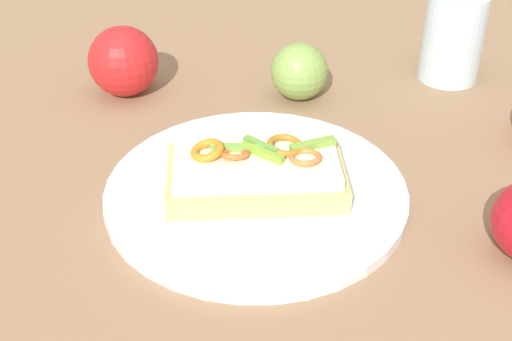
# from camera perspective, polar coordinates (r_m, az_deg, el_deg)

# --- Properties ---
(ground_plane) EXTENTS (2.00, 2.00, 0.00)m
(ground_plane) POSITION_cam_1_polar(r_m,az_deg,el_deg) (0.69, 0.00, -2.16)
(ground_plane) COLOR #8E6C4E
(ground_plane) RESTS_ON ground
(plate) EXTENTS (0.29, 0.29, 0.01)m
(plate) POSITION_cam_1_polar(r_m,az_deg,el_deg) (0.69, 0.00, -1.77)
(plate) COLOR white
(plate) RESTS_ON ground_plane
(sandwich) EXTENTS (0.13, 0.19, 0.05)m
(sandwich) POSITION_cam_1_polar(r_m,az_deg,el_deg) (0.68, 0.02, -0.10)
(sandwich) COLOR tan
(sandwich) RESTS_ON plate
(apple_0) EXTENTS (0.12, 0.12, 0.08)m
(apple_0) POSITION_cam_1_polar(r_m,az_deg,el_deg) (0.87, -10.55, 8.58)
(apple_0) COLOR red
(apple_0) RESTS_ON ground_plane
(apple_3) EXTENTS (0.07, 0.07, 0.07)m
(apple_3) POSITION_cam_1_polar(r_m,az_deg,el_deg) (0.85, 3.47, 7.93)
(apple_3) COLOR #7FA54C
(apple_3) RESTS_ON ground_plane
(drinking_glass) EXTENTS (0.07, 0.07, 0.11)m
(drinking_glass) POSITION_cam_1_polar(r_m,az_deg,el_deg) (0.92, 15.49, 10.27)
(drinking_glass) COLOR silver
(drinking_glass) RESTS_ON ground_plane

